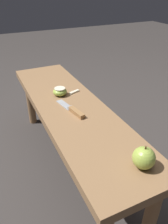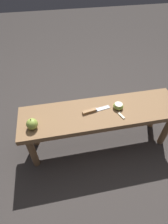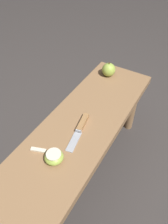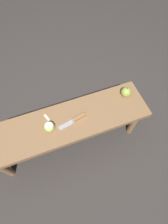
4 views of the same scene
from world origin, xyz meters
The scene contains 6 objects.
ground_plane centered at (0.00, 0.00, 0.00)m, with size 8.00×8.00×0.00m, color #383330.
wooden_bench centered at (0.00, 0.00, 0.34)m, with size 1.22×0.32×0.40m.
knife centered at (-0.07, 0.01, 0.41)m, with size 0.22×0.07×0.02m.
apple_whole centered at (-0.50, -0.06, 0.44)m, with size 0.08×0.08×0.09m.
apple_cut centered at (0.13, 0.01, 0.43)m, with size 0.08×0.08×0.04m.
apple_slice_near_knife centered at (0.12, -0.08, 0.41)m, with size 0.04×0.07×0.01m.
Camera 3 is at (0.48, 0.35, 1.15)m, focal length 35.00 mm.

